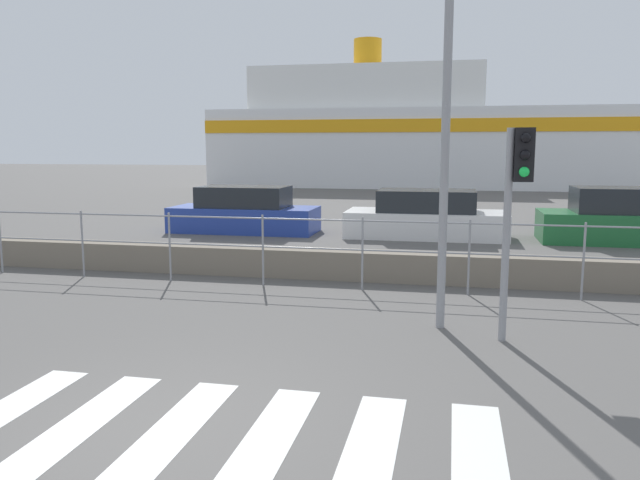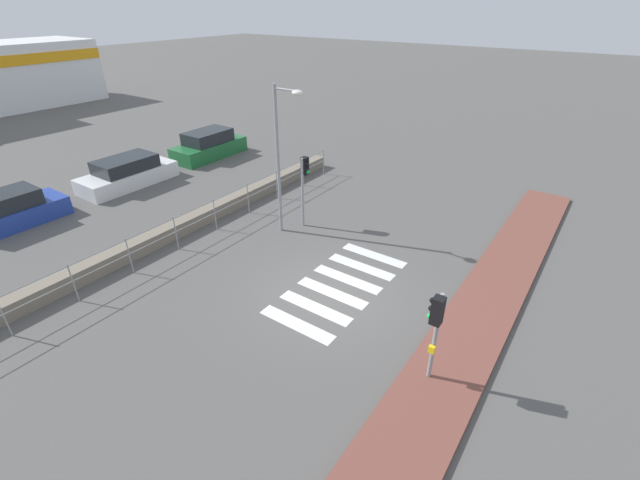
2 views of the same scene
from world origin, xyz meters
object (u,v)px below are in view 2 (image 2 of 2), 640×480
(traffic_light_far, at_px, (304,176))
(parked_car_green, at_px, (209,146))
(traffic_light_near, at_px, (436,322))
(streetlamp, at_px, (283,145))
(parked_car_white, at_px, (128,173))
(parked_car_blue, at_px, (4,214))

(traffic_light_far, bearing_deg, parked_car_green, 68.92)
(traffic_light_near, height_order, traffic_light_far, traffic_light_far)
(streetlamp, bearing_deg, traffic_light_far, -13.65)
(traffic_light_near, relative_size, parked_car_white, 0.56)
(parked_car_green, bearing_deg, parked_car_white, 180.00)
(traffic_light_near, height_order, streetlamp, streetlamp)
(parked_car_white, bearing_deg, parked_car_green, 0.00)
(parked_car_green, bearing_deg, traffic_light_near, -117.07)
(streetlamp, relative_size, parked_car_blue, 1.25)
(parked_car_blue, height_order, parked_car_green, parked_car_green)
(streetlamp, relative_size, parked_car_green, 1.28)
(traffic_light_far, xyz_separation_m, streetlamp, (-0.93, 0.22, 1.42))
(parked_car_green, bearing_deg, streetlamp, -116.27)
(streetlamp, xyz_separation_m, parked_car_white, (-0.60, 9.36, -2.89))
(traffic_light_far, height_order, parked_car_green, traffic_light_far)
(traffic_light_far, distance_m, streetlamp, 1.71)
(parked_car_blue, distance_m, parked_car_white, 5.45)
(streetlamp, height_order, parked_car_blue, streetlamp)
(streetlamp, height_order, parked_car_white, streetlamp)
(parked_car_blue, height_order, parked_car_white, parked_car_blue)
(parked_car_blue, bearing_deg, streetlamp, -57.13)
(traffic_light_near, distance_m, parked_car_green, 18.92)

